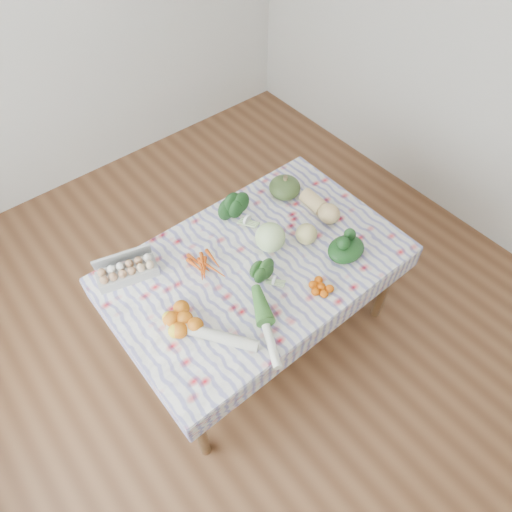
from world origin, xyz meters
TOP-DOWN VIEW (x-y plane):
  - ground at (0.00, 0.00)m, footprint 4.50×4.50m
  - wall_back at (0.00, 2.25)m, footprint 4.00×0.04m
  - dining_table at (0.00, 0.00)m, footprint 1.60×1.00m
  - tablecloth at (0.00, 0.00)m, footprint 1.66×1.06m
  - egg_carton at (-0.61, 0.37)m, footprint 0.35×0.21m
  - carrot_bunch at (-0.24, 0.14)m, footprint 0.24×0.22m
  - kale_bunch at (0.13, 0.31)m, footprint 0.21×0.19m
  - kabocha_squash at (0.49, 0.31)m, footprint 0.24×0.24m
  - cabbage at (0.13, 0.04)m, footprint 0.23×0.23m
  - butternut_squash at (0.55, 0.05)m, footprint 0.14×0.29m
  - orange_cluster at (-0.53, -0.08)m, footprint 0.28×0.28m
  - broccoli at (-0.04, -0.14)m, footprint 0.19×0.19m
  - mandarin_cluster at (0.16, -0.36)m, footprint 0.17×0.17m
  - grapefruit at (0.33, -0.06)m, footprint 0.14×0.14m
  - spinach_bag at (0.43, -0.28)m, footprint 0.27×0.24m
  - daikon at (-0.46, -0.26)m, footprint 0.30×0.39m
  - leek at (-0.23, -0.37)m, footprint 0.24×0.42m

SIDE VIEW (x-z plane):
  - ground at x=0.00m, z-range 0.00..0.00m
  - dining_table at x=0.00m, z-range 0.30..1.05m
  - tablecloth at x=0.00m, z-range 0.75..0.76m
  - carrot_bunch at x=-0.24m, z-range 0.76..0.80m
  - mandarin_cluster at x=0.16m, z-range 0.76..0.81m
  - leek at x=-0.23m, z-range 0.76..0.81m
  - daikon at x=-0.46m, z-range 0.76..0.82m
  - egg_carton at x=-0.61m, z-range 0.76..0.85m
  - orange_cluster at x=-0.53m, z-range 0.76..0.85m
  - broccoli at x=-0.04m, z-range 0.76..0.86m
  - spinach_bag at x=0.43m, z-range 0.76..0.86m
  - grapefruit at x=0.33m, z-range 0.76..0.89m
  - butternut_squash at x=0.55m, z-range 0.76..0.89m
  - kabocha_squash at x=0.49m, z-range 0.76..0.89m
  - kale_bunch at x=0.13m, z-range 0.76..0.91m
  - cabbage at x=0.13m, z-range 0.76..0.94m
  - wall_back at x=0.00m, z-range 0.00..2.80m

